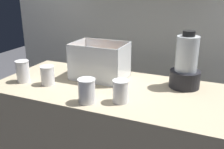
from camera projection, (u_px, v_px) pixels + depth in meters
name	position (u px, v px, depth m)	size (l,w,h in m)	color
back_wall_unit	(150.00, 12.00, 2.06)	(2.60, 0.24, 2.50)	silver
carrot_display_bin	(99.00, 67.00, 1.65)	(0.34, 0.24, 0.23)	white
blender_pitcher	(186.00, 66.00, 1.48)	(0.17, 0.17, 0.33)	black
juice_cup_carrot_far_left	(23.00, 73.00, 1.59)	(0.08, 0.08, 0.13)	white
juice_cup_pomegranate_left	(48.00, 76.00, 1.54)	(0.08, 0.08, 0.11)	white
juice_cup_carrot_middle	(87.00, 92.00, 1.30)	(0.09, 0.09, 0.13)	white
juice_cup_carrot_right	(121.00, 93.00, 1.31)	(0.08, 0.08, 0.12)	white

